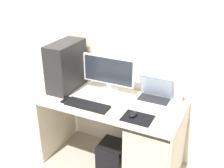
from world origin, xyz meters
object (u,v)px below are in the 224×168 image
mouse_left (133,114)px  subwoofer (112,154)px  pc_tower (66,66)px  monitor (108,73)px  cell_phone (67,100)px  speaker (179,95)px  keyboard (87,105)px  laptop (154,96)px

mouse_left → subwoofer: 0.71m
pc_tower → subwoofer: pc_tower is taller
monitor → cell_phone: (-0.26, -0.36, -0.19)m
mouse_left → pc_tower: bearing=164.6°
speaker → keyboard: bearing=-150.4°
mouse_left → subwoofer: bearing=151.0°
monitor → laptop: monitor is taller
pc_tower → mouse_left: pc_tower is taller
monitor → pc_tower: bearing=-163.6°
monitor → cell_phone: 0.48m
speaker → mouse_left: speaker is taller
monitor → subwoofer: size_ratio=2.08×
pc_tower → subwoofer: bearing=-7.9°
speaker → cell_phone: size_ratio=1.28×
cell_phone → mouse_left: bearing=0.6°
keyboard → mouse_left: bearing=2.6°
speaker → subwoofer: speaker is taller
subwoofer → mouse_left: bearing=-29.0°
keyboard → cell_phone: bearing=176.8°
pc_tower → laptop: size_ratio=1.47×
pc_tower → monitor: size_ratio=0.89×
monitor → mouse_left: bearing=-40.3°
monitor → speaker: (0.70, 0.05, -0.11)m
speaker → keyboard: speaker is taller
speaker → cell_phone: 1.05m
pc_tower → monitor: 0.43m
keyboard → mouse_left: mouse_left is taller
laptop → pc_tower: bearing=-171.1°
pc_tower → cell_phone: 0.37m
monitor → keyboard: (-0.03, -0.37, -0.18)m
subwoofer → laptop: bearing=32.6°
pc_tower → subwoofer: (0.55, -0.08, -0.86)m
monitor → laptop: (0.48, 0.02, -0.15)m
monitor → laptop: size_ratio=1.65×
monitor → laptop: bearing=2.1°
monitor → keyboard: 0.41m
cell_phone → subwoofer: bearing=21.1°
subwoofer → speaker: bearing=23.9°
mouse_left → laptop: bearing=79.4°
monitor → subwoofer: 0.85m
laptop → subwoofer: bearing=-147.4°
speaker → subwoofer: (-0.56, -0.25, -0.70)m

